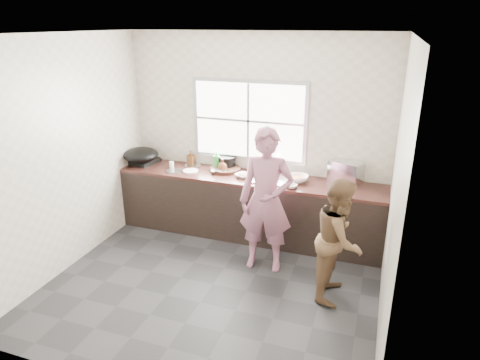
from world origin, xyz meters
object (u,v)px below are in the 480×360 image
(bottle_brown_short, at_px, (223,165))
(pot_lid_left, at_px, (174,171))
(bowl_mince, at_px, (243,175))
(wok, at_px, (141,155))
(dish_rack, at_px, (346,172))
(black_pot, at_px, (227,162))
(cutting_board, at_px, (225,169))
(bowl_crabs, at_px, (298,179))
(bottle_green, at_px, (217,160))
(pot_lid_right, at_px, (193,166))
(person_side, at_px, (339,239))
(bottle_brown_tall, at_px, (191,158))
(glass_jar, at_px, (172,165))
(burner, at_px, (143,161))
(bowl_held, at_px, (291,186))
(woman, at_px, (266,205))
(plate_food, at_px, (191,171))

(bottle_brown_short, relative_size, pot_lid_left, 0.70)
(bowl_mince, relative_size, wok, 0.38)
(dish_rack, bearing_deg, black_pot, -161.67)
(cutting_board, relative_size, bowl_crabs, 1.96)
(wok, xyz_separation_m, pot_lid_left, (0.58, -0.09, -0.15))
(bottle_green, distance_m, pot_lid_right, 0.39)
(bottle_green, relative_size, pot_lid_left, 1.16)
(bowl_crabs, relative_size, black_pot, 0.90)
(person_side, xyz_separation_m, bottle_brown_short, (-1.74, 1.11, 0.27))
(bowl_crabs, bearing_deg, bowl_mince, -174.05)
(bottle_brown_short, bearing_deg, wok, -173.48)
(bottle_brown_tall, relative_size, glass_jar, 1.99)
(bottle_brown_short, xyz_separation_m, burner, (-1.24, -0.04, -0.05))
(bottle_brown_tall, height_order, pot_lid_right, bottle_brown_tall)
(black_pot, distance_m, bottle_green, 0.15)
(bowl_crabs, xyz_separation_m, bowl_held, (-0.03, -0.24, -0.00))
(cutting_board, distance_m, bottle_green, 0.18)
(person_side, height_order, pot_lid_left, person_side)
(bowl_crabs, bearing_deg, glass_jar, -178.61)
(bowl_held, xyz_separation_m, dish_rack, (0.61, 0.40, 0.12))
(wok, xyz_separation_m, pot_lid_right, (0.72, 0.20, -0.15))
(bottle_brown_short, bearing_deg, bottle_brown_tall, 166.81)
(black_pot, bearing_deg, pot_lid_right, -172.73)
(bottle_brown_tall, distance_m, burner, 0.72)
(cutting_board, bearing_deg, black_pot, 97.80)
(bowl_mince, bearing_deg, bottle_brown_tall, 162.98)
(cutting_board, distance_m, pot_lid_right, 0.51)
(glass_jar, bearing_deg, bottle_brown_tall, 51.89)
(woman, distance_m, bowl_crabs, 0.78)
(bottle_brown_tall, distance_m, bottle_brown_short, 0.56)
(bottle_brown_tall, xyz_separation_m, dish_rack, (2.20, -0.04, 0.05))
(person_side, bearing_deg, cutting_board, 59.59)
(person_side, xyz_separation_m, bowl_mince, (-1.40, 0.97, 0.22))
(person_side, xyz_separation_m, dish_rack, (-0.09, 1.19, 0.34))
(dish_rack, bearing_deg, pot_lid_right, -159.62)
(bottle_green, height_order, glass_jar, bottle_green)
(bowl_crabs, bearing_deg, plate_food, -176.02)
(bowl_mince, relative_size, bowl_held, 1.02)
(bowl_crabs, height_order, wok, wok)
(bowl_mince, distance_m, bowl_held, 0.71)
(pot_lid_left, bearing_deg, plate_food, 13.80)
(bowl_held, height_order, black_pot, black_pot)
(plate_food, distance_m, glass_jar, 0.33)
(woman, distance_m, glass_jar, 1.74)
(cutting_board, xyz_separation_m, bowl_crabs, (1.04, -0.10, 0.01))
(plate_food, relative_size, bottle_green, 0.81)
(bowl_mince, xyz_separation_m, plate_food, (-0.75, -0.03, -0.01))
(glass_jar, bearing_deg, pot_lid_right, 35.84)
(person_side, relative_size, bowl_crabs, 6.16)
(bowl_mince, height_order, wok, wok)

